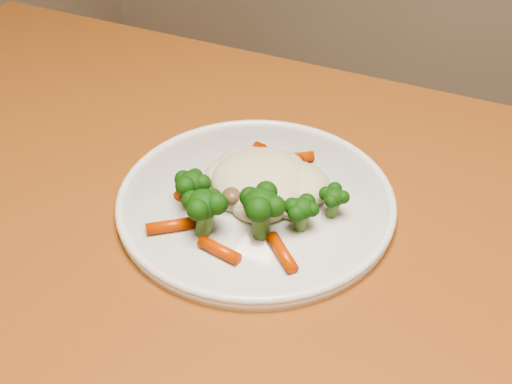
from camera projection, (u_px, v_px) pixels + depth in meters
dining_table at (193, 290)px, 0.73m from camera, size 1.12×0.76×0.75m
plate at (256, 202)px, 0.67m from camera, size 0.29×0.29×0.01m
meal at (256, 186)px, 0.65m from camera, size 0.18×0.19×0.05m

